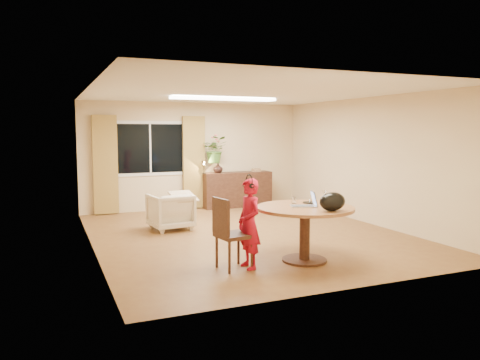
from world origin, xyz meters
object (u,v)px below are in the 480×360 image
(child, at_px, (249,224))
(sideboard, at_px, (237,190))
(dining_table, at_px, (305,218))
(dining_chair, at_px, (234,233))
(armchair, at_px, (170,211))

(child, xyz_separation_m, sideboard, (1.87, 4.97, -0.19))
(sideboard, bearing_deg, dining_table, -101.11)
(dining_chair, height_order, child, child)
(dining_chair, xyz_separation_m, sideboard, (2.08, 4.93, -0.06))
(dining_table, distance_m, dining_chair, 1.11)
(armchair, bearing_deg, sideboard, -144.93)
(dining_table, bearing_deg, armchair, 113.17)
(dining_chair, bearing_deg, dining_table, -10.92)
(dining_table, xyz_separation_m, dining_chair, (-1.10, 0.05, -0.14))
(armchair, height_order, sideboard, sideboard)
(dining_chair, relative_size, sideboard, 0.57)
(child, relative_size, armchair, 1.61)
(child, bearing_deg, dining_table, 85.00)
(dining_table, bearing_deg, sideboard, 78.89)
(sideboard, bearing_deg, dining_chair, -112.86)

